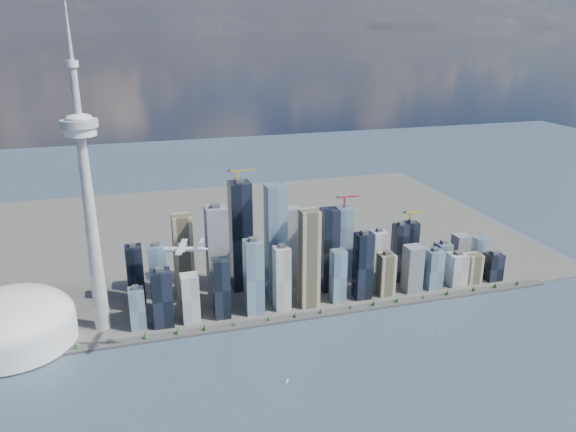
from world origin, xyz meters
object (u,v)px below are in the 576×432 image
object	(u,v)px
dome_stadium	(11,323)
sailboat_west	(287,381)
sailboat_east	(432,333)
airplane	(184,249)
needle_tower	(88,198)

from	to	relation	value
dome_stadium	sailboat_west	xyz separation A→B (m)	(401.14, -227.63, -36.56)
sailboat_west	sailboat_east	bearing A→B (deg)	-9.83
sailboat_east	airplane	bearing A→B (deg)	-161.48
airplane	sailboat_east	distance (m)	445.48
dome_stadium	airplane	distance (m)	340.22
sailboat_east	dome_stadium	bearing A→B (deg)	-170.98
needle_tower	dome_stadium	bearing A→B (deg)	-175.91
needle_tower	airplane	world-z (taller)	needle_tower
dome_stadium	airplane	bearing A→B (deg)	-26.55
needle_tower	sailboat_west	bearing A→B (deg)	-42.30
dome_stadium	sailboat_east	size ratio (longest dim) A/B	22.14
airplane	sailboat_west	world-z (taller)	airplane
airplane	dome_stadium	bearing A→B (deg)	168.77
airplane	sailboat_east	xyz separation A→B (m)	(402.82, -31.01, -187.70)
dome_stadium	sailboat_east	bearing A→B (deg)	-13.91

